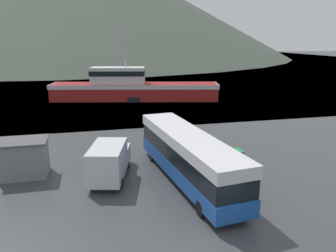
# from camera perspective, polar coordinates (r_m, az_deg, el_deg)

# --- Properties ---
(ground_plane) EXTENTS (400.00, 400.00, 0.00)m
(ground_plane) POSITION_cam_1_polar(r_m,az_deg,el_deg) (17.34, 8.61, -17.85)
(ground_plane) COLOR #383A3D
(water_surface) EXTENTS (240.00, 240.00, 0.00)m
(water_surface) POSITION_cam_1_polar(r_m,az_deg,el_deg) (154.00, -11.33, 11.33)
(water_surface) COLOR #3D5160
(water_surface) RESTS_ON ground
(tour_bus) EXTENTS (4.05, 12.93, 3.31)m
(tour_bus) POSITION_cam_1_polar(r_m,az_deg,el_deg) (21.85, 3.45, -5.04)
(tour_bus) COLOR #194799
(tour_bus) RESTS_ON ground
(delivery_van) EXTENTS (3.40, 6.02, 2.53)m
(delivery_van) POSITION_cam_1_polar(r_m,az_deg,el_deg) (22.76, -10.14, -5.87)
(delivery_van) COLOR silver
(delivery_van) RESTS_ON ground
(fishing_boat) EXTENTS (25.99, 9.72, 11.23)m
(fishing_boat) POSITION_cam_1_polar(r_m,az_deg,el_deg) (51.41, -6.34, 6.68)
(fishing_boat) COLOR maroon
(fishing_boat) RESTS_ON water_surface
(storage_bin) EXTENTS (1.16, 1.06, 1.10)m
(storage_bin) POSITION_cam_1_polar(r_m,az_deg,el_deg) (25.68, 11.50, -5.30)
(storage_bin) COLOR green
(storage_bin) RESTS_ON ground
(dock_kiosk) EXTENTS (3.37, 2.53, 2.60)m
(dock_kiosk) POSITION_cam_1_polar(r_m,az_deg,el_deg) (24.94, -23.83, -5.11)
(dock_kiosk) COLOR slate
(dock_kiosk) RESTS_ON ground
(small_boat) EXTENTS (2.60, 5.24, 0.75)m
(small_boat) POSITION_cam_1_polar(r_m,az_deg,el_deg) (51.83, -6.22, 5.01)
(small_boat) COLOR black
(small_boat) RESTS_ON water_surface
(mooring_bollard) EXTENTS (0.30, 0.30, 0.67)m
(mooring_bollard) POSITION_cam_1_polar(r_m,az_deg,el_deg) (35.01, 2.32, 0.16)
(mooring_bollard) COLOR #B29919
(mooring_bollard) RESTS_ON ground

